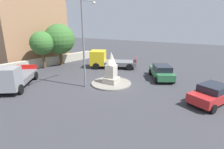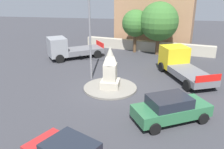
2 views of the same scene
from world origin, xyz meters
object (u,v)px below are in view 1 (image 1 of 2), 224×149
(monument, at_px, (111,69))
(car_red_near_island, at_px, (212,94))
(corner_building, at_px, (29,24))
(car_green_parked_left, at_px, (161,72))
(tree_mid_cluster, at_px, (42,43))
(tree_near_wall, at_px, (59,39))
(truck_grey_waiting, at_px, (12,78))
(truck_yellow_far_side, at_px, (107,60))
(streetlamp, at_px, (83,33))

(monument, distance_m, car_red_near_island, 8.73)
(corner_building, bearing_deg, car_green_parked_left, 92.09)
(monument, distance_m, car_green_parked_left, 5.66)
(monument, relative_size, tree_mid_cluster, 0.64)
(tree_near_wall, xyz_separation_m, tree_mid_cluster, (2.53, -0.53, -0.32))
(corner_building, bearing_deg, truck_grey_waiting, 45.02)
(truck_yellow_far_side, bearing_deg, car_green_parked_left, 80.28)
(tree_near_wall, bearing_deg, streetlamp, 57.17)
(truck_grey_waiting, bearing_deg, corner_building, -134.98)
(streetlamp, xyz_separation_m, truck_yellow_far_side, (-7.22, -1.90, -3.90))
(car_red_near_island, relative_size, corner_building, 0.38)
(streetlamp, bearing_deg, corner_building, -110.14)
(car_green_parked_left, bearing_deg, truck_grey_waiting, -48.60)
(streetlamp, relative_size, truck_grey_waiting, 1.42)
(truck_yellow_far_side, height_order, truck_grey_waiting, truck_grey_waiting)
(truck_grey_waiting, bearing_deg, car_green_parked_left, 131.40)
(corner_building, bearing_deg, tree_mid_cluster, 66.23)
(monument, bearing_deg, car_red_near_island, 89.19)
(car_green_parked_left, bearing_deg, car_red_near_island, 49.02)
(car_green_parked_left, bearing_deg, tree_near_wall, -87.98)
(monument, relative_size, streetlamp, 0.38)
(monument, relative_size, car_green_parked_left, 0.67)
(car_red_near_island, height_order, truck_yellow_far_side, truck_yellow_far_side)
(tree_near_wall, bearing_deg, truck_grey_waiting, 18.97)
(monument, bearing_deg, tree_mid_cluster, -95.49)
(car_red_near_island, distance_m, truck_yellow_far_side, 13.51)
(car_green_parked_left, xyz_separation_m, truck_grey_waiting, (9.62, -10.91, 0.26))
(car_red_near_island, xyz_separation_m, tree_mid_cluster, (-1.15, -19.40, 2.51))
(streetlamp, distance_m, corner_building, 15.12)
(truck_grey_waiting, bearing_deg, tree_mid_cluster, -150.91)
(car_green_parked_left, distance_m, car_red_near_island, 6.38)
(truck_yellow_far_side, relative_size, tree_mid_cluster, 1.31)
(streetlamp, xyz_separation_m, car_red_near_island, (-1.74, 10.45, -4.17))
(monument, bearing_deg, corner_building, -101.82)
(truck_yellow_far_side, relative_size, truck_grey_waiting, 1.09)
(tree_mid_cluster, bearing_deg, car_green_parked_left, 101.74)
(monument, distance_m, truck_yellow_far_side, 6.50)
(tree_mid_cluster, bearing_deg, tree_near_wall, 168.18)
(monument, height_order, truck_grey_waiting, monument)
(tree_near_wall, bearing_deg, car_red_near_island, 78.94)
(truck_grey_waiting, bearing_deg, streetlamp, 125.01)
(car_red_near_island, bearing_deg, truck_grey_waiting, -70.93)
(truck_yellow_far_side, bearing_deg, monument, 34.35)
(car_red_near_island, relative_size, truck_grey_waiting, 0.74)
(car_green_parked_left, xyz_separation_m, car_red_near_island, (4.18, 4.82, -0.01))
(truck_grey_waiting, height_order, corner_building, corner_building)
(monument, xyz_separation_m, truck_yellow_far_side, (-5.35, -3.66, -0.49))
(monument, bearing_deg, truck_grey_waiting, -51.68)
(streetlamp, height_order, corner_building, corner_building)
(truck_grey_waiting, relative_size, corner_building, 0.51)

